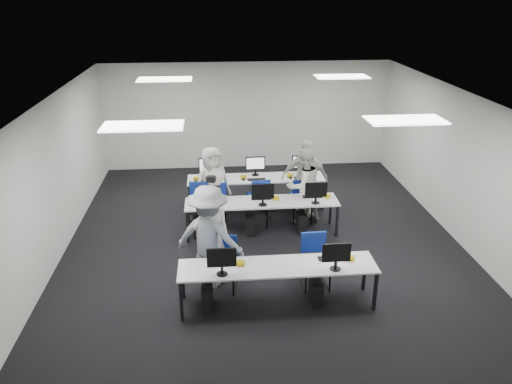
{
  "coord_description": "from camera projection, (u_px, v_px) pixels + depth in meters",
  "views": [
    {
      "loc": [
        -0.96,
        -9.3,
        4.9
      ],
      "look_at": [
        -0.13,
        0.08,
        1.0
      ],
      "focal_mm": 35.0,
      "sensor_mm": 36.0,
      "label": 1
    }
  ],
  "objects": [
    {
      "name": "ceiling_panels",
      "position": [
        263.0,
        96.0,
        9.37
      ],
      "size": [
        5.2,
        4.6,
        0.02
      ],
      "color": "white",
      "rests_on": "room"
    },
    {
      "name": "student_3",
      "position": [
        304.0,
        178.0,
        11.21
      ],
      "size": [
        1.08,
        0.52,
        1.79
      ],
      "primitive_type": "imported",
      "rotation": [
        0.0,
        0.0,
        -0.08
      ],
      "color": "beige",
      "rests_on": "ground"
    },
    {
      "name": "chair_2",
      "position": [
        217.0,
        211.0,
        11.05
      ],
      "size": [
        0.47,
        0.5,
        0.88
      ],
      "rotation": [
        0.0,
        0.0,
        -0.08
      ],
      "color": "navy",
      "rests_on": "ground"
    },
    {
      "name": "student_1",
      "position": [
        304.0,
        186.0,
        10.91
      ],
      "size": [
        1.02,
        0.92,
        1.71
      ],
      "primitive_type": "imported",
      "rotation": [
        0.0,
        0.0,
        3.55
      ],
      "color": "beige",
      "rests_on": "ground"
    },
    {
      "name": "equipment_front",
      "position": [
        266.0,
        287.0,
        8.14
      ],
      "size": [
        2.51,
        0.41,
        1.19
      ],
      "color": "#0C459D",
      "rests_on": "desk_front"
    },
    {
      "name": "chair_0",
      "position": [
        224.0,
        273.0,
        8.65
      ],
      "size": [
        0.54,
        0.58,
        0.93
      ],
      "rotation": [
        0.0,
        0.0,
        -0.2
      ],
      "color": "navy",
      "rests_on": "ground"
    },
    {
      "name": "chair_5",
      "position": [
        202.0,
        205.0,
        11.28
      ],
      "size": [
        0.53,
        0.57,
        0.95
      ],
      "rotation": [
        0.0,
        0.0,
        -0.15
      ],
      "color": "navy",
      "rests_on": "ground"
    },
    {
      "name": "desk_front",
      "position": [
        278.0,
        268.0,
        8.05
      ],
      "size": [
        3.2,
        0.7,
        0.73
      ],
      "color": "silver",
      "rests_on": "ground"
    },
    {
      "name": "handbag",
      "position": [
        209.0,
        193.0,
        10.45
      ],
      "size": [
        0.39,
        0.29,
        0.29
      ],
      "primitive_type": "ellipsoid",
      "rotation": [
        0.0,
        0.0,
        0.19
      ],
      "color": "#96724D",
      "rests_on": "desk_mid"
    },
    {
      "name": "chair_7",
      "position": [
        302.0,
        203.0,
        11.45
      ],
      "size": [
        0.56,
        0.59,
        0.93
      ],
      "rotation": [
        0.0,
        0.0,
        0.24
      ],
      "color": "navy",
      "rests_on": "ground"
    },
    {
      "name": "equipment_mid",
      "position": [
        253.0,
        218.0,
        10.53
      ],
      "size": [
        2.91,
        0.41,
        1.19
      ],
      "color": "white",
      "rests_on": "desk_mid"
    },
    {
      "name": "photographer",
      "position": [
        209.0,
        237.0,
        8.5
      ],
      "size": [
        1.37,
        1.08,
        1.87
      ],
      "primitive_type": "imported",
      "rotation": [
        0.0,
        0.0,
        2.77
      ],
      "color": "gray",
      "rests_on": "ground"
    },
    {
      "name": "desk_mid",
      "position": [
        262.0,
        204.0,
        10.44
      ],
      "size": [
        3.2,
        0.7,
        0.73
      ],
      "color": "silver",
      "rests_on": "ground"
    },
    {
      "name": "chair_4",
      "position": [
        302.0,
        208.0,
        11.19
      ],
      "size": [
        0.48,
        0.52,
        0.89
      ],
      "rotation": [
        0.0,
        0.0,
        -0.11
      ],
      "color": "navy",
      "rests_on": "ground"
    },
    {
      "name": "equipment_back",
      "position": [
        264.0,
        192.0,
        11.88
      ],
      "size": [
        2.91,
        0.41,
        1.19
      ],
      "color": "white",
      "rests_on": "desk_back"
    },
    {
      "name": "room",
      "position": [
        263.0,
        170.0,
        9.94
      ],
      "size": [
        9.0,
        9.02,
        3.0
      ],
      "color": "black",
      "rests_on": "ground"
    },
    {
      "name": "dslr_camera",
      "position": [
        211.0,
        179.0,
        8.28
      ],
      "size": [
        0.2,
        0.22,
        0.1
      ],
      "primitive_type": "cube",
      "rotation": [
        0.0,
        0.0,
        2.77
      ],
      "color": "black",
      "rests_on": "photographer"
    },
    {
      "name": "chair_1",
      "position": [
        315.0,
        270.0,
        8.72
      ],
      "size": [
        0.48,
        0.52,
        0.95
      ],
      "rotation": [
        0.0,
        0.0,
        0.04
      ],
      "color": "navy",
      "rests_on": "ground"
    },
    {
      "name": "chair_3",
      "position": [
        260.0,
        211.0,
        11.04
      ],
      "size": [
        0.56,
        0.59,
        0.91
      ],
      "rotation": [
        0.0,
        0.0,
        -0.29
      ],
      "color": "navy",
      "rests_on": "ground"
    },
    {
      "name": "desk_back",
      "position": [
        256.0,
        180.0,
        11.73
      ],
      "size": [
        3.2,
        0.7,
        0.73
      ],
      "color": "silver",
      "rests_on": "ground"
    },
    {
      "name": "student_0",
      "position": [
        212.0,
        238.0,
        8.53
      ],
      "size": [
        0.77,
        0.65,
        1.8
      ],
      "primitive_type": "imported",
      "rotation": [
        0.0,
        0.0,
        3.54
      ],
      "color": "beige",
      "rests_on": "ground"
    },
    {
      "name": "chair_6",
      "position": [
        259.0,
        203.0,
        11.43
      ],
      "size": [
        0.53,
        0.57,
        0.91
      ],
      "rotation": [
        0.0,
        0.0,
        0.2
      ],
      "color": "navy",
      "rests_on": "ground"
    },
    {
      "name": "student_2",
      "position": [
        212.0,
        184.0,
        11.07
      ],
      "size": [
        0.96,
        0.82,
        1.67
      ],
      "primitive_type": "imported",
      "rotation": [
        0.0,
        0.0,
        0.42
      ],
      "color": "beige",
      "rests_on": "ground"
    }
  ]
}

